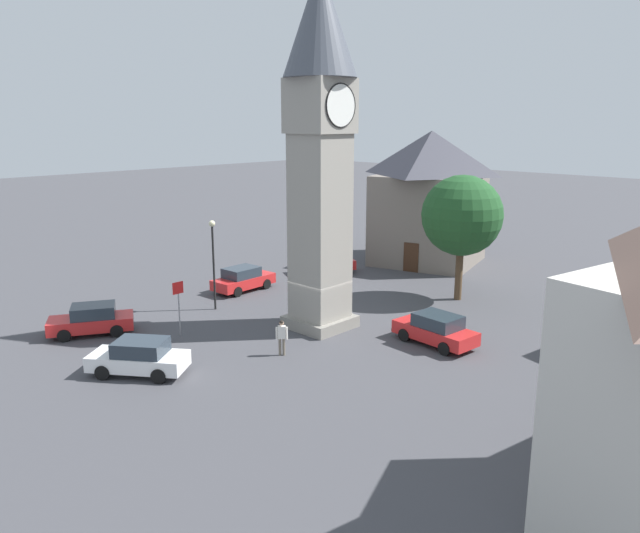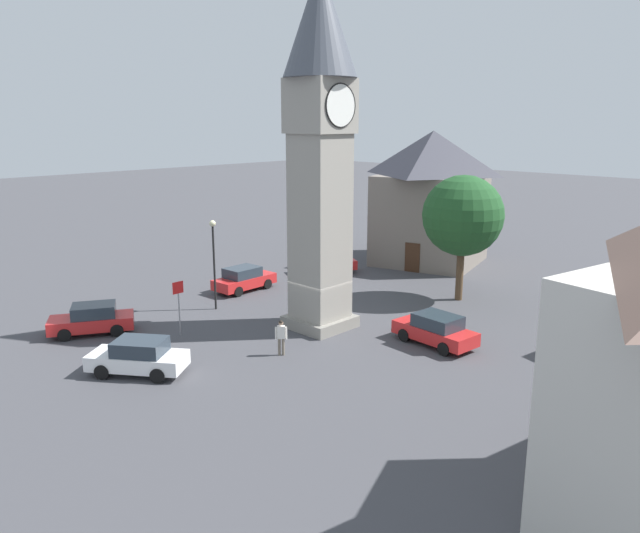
% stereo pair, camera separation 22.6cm
% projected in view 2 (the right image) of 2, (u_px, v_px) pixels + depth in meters
% --- Properties ---
extents(ground_plane, '(200.00, 200.00, 0.00)m').
position_uv_depth(ground_plane, '(320.00, 327.00, 32.46)').
color(ground_plane, '#424247').
extents(clock_tower, '(3.59, 3.59, 17.95)m').
position_uv_depth(clock_tower, '(320.00, 123.00, 30.02)').
color(clock_tower, gray).
rests_on(clock_tower, ground).
extents(car_blue_kerb, '(4.20, 1.96, 1.53)m').
position_uv_depth(car_blue_kerb, '(244.00, 279.00, 39.16)').
color(car_blue_kerb, red).
rests_on(car_blue_kerb, ground).
extents(car_silver_kerb, '(4.42, 3.51, 1.53)m').
position_uv_depth(car_silver_kerb, '(92.00, 319.00, 31.25)').
color(car_silver_kerb, red).
rests_on(car_silver_kerb, ground).
extents(car_red_corner, '(3.77, 4.34, 1.53)m').
position_uv_depth(car_red_corner, '(138.00, 357.00, 26.33)').
color(car_red_corner, white).
rests_on(car_red_corner, ground).
extents(car_white_side, '(2.10, 4.27, 1.53)m').
position_uv_depth(car_white_side, '(435.00, 330.00, 29.71)').
color(car_white_side, red).
rests_on(car_white_side, ground).
extents(car_black_far, '(4.43, 3.46, 1.53)m').
position_uv_depth(car_black_far, '(327.00, 262.00, 43.66)').
color(car_black_far, red).
rests_on(car_black_far, ground).
extents(pedestrian, '(0.43, 0.42, 1.69)m').
position_uv_depth(pedestrian, '(281.00, 334.00, 28.32)').
color(pedestrian, '#706656').
rests_on(pedestrian, ground).
extents(tree, '(4.76, 4.76, 7.51)m').
position_uv_depth(tree, '(463.00, 216.00, 36.16)').
color(tree, brown).
rests_on(tree, ground).
extents(building_corner_back, '(9.17, 9.19, 9.83)m').
position_uv_depth(building_corner_back, '(431.00, 197.00, 45.97)').
color(building_corner_back, slate).
rests_on(building_corner_back, ground).
extents(lamp_post, '(0.36, 0.36, 5.16)m').
position_uv_depth(lamp_post, '(214.00, 251.00, 34.68)').
color(lamp_post, black).
rests_on(lamp_post, ground).
extents(road_sign, '(0.60, 0.07, 2.80)m').
position_uv_depth(road_sign, '(179.00, 299.00, 30.73)').
color(road_sign, gray).
rests_on(road_sign, ground).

